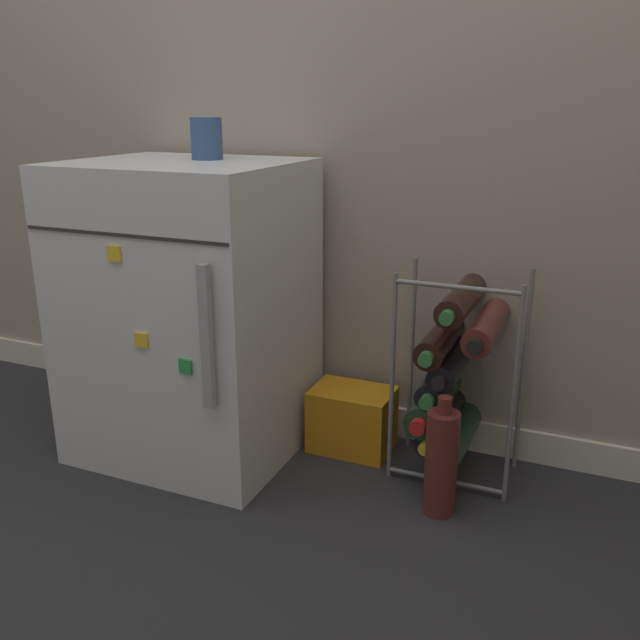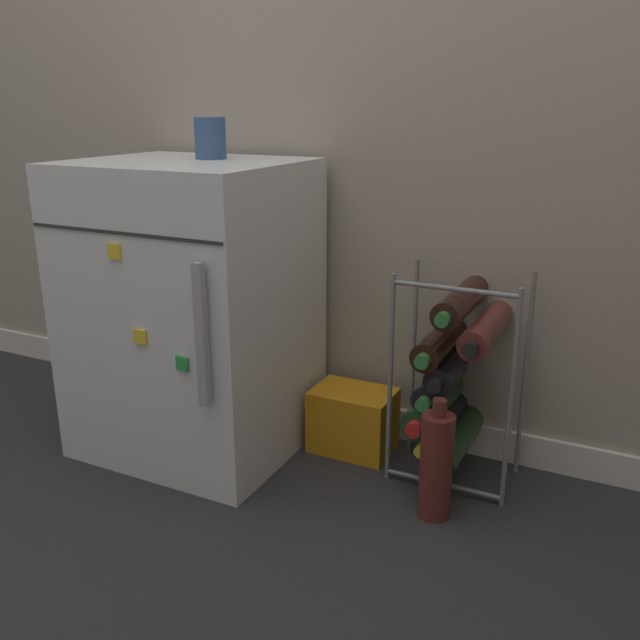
{
  "view_description": "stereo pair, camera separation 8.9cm",
  "coord_description": "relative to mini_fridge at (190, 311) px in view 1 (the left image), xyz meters",
  "views": [
    {
      "loc": [
        0.69,
        -1.2,
        0.94
      ],
      "look_at": [
        0.03,
        0.35,
        0.4
      ],
      "focal_mm": 38.0,
      "sensor_mm": 36.0,
      "label": 1
    },
    {
      "loc": [
        0.77,
        -1.16,
        0.94
      ],
      "look_at": [
        0.03,
        0.35,
        0.4
      ],
      "focal_mm": 38.0,
      "sensor_mm": 36.0,
      "label": 2
    }
  ],
  "objects": [
    {
      "name": "fridge_top_cup",
      "position": [
        0.04,
        0.07,
        0.45
      ],
      "size": [
        0.08,
        0.08,
        0.11
      ],
      "color": "#335184",
      "rests_on": "mini_fridge"
    },
    {
      "name": "mini_fridge",
      "position": [
        0.0,
        0.0,
        0.0
      ],
      "size": [
        0.57,
        0.53,
        0.8
      ],
      "color": "silver",
      "rests_on": "ground_plane"
    },
    {
      "name": "soda_box",
      "position": [
        0.42,
        0.15,
        -0.31
      ],
      "size": [
        0.22,
        0.16,
        0.18
      ],
      "color": "orange",
      "rests_on": "ground_plane"
    },
    {
      "name": "wine_rack",
      "position": [
        0.69,
        0.13,
        -0.13
      ],
      "size": [
        0.31,
        0.33,
        0.55
      ],
      "color": "slate",
      "rests_on": "ground_plane"
    },
    {
      "name": "ground_plane",
      "position": [
        0.33,
        -0.28,
        -0.4
      ],
      "size": [
        14.0,
        14.0,
        0.0
      ],
      "primitive_type": "plane",
      "color": "#28282B"
    },
    {
      "name": "loose_bottle_floor",
      "position": [
        0.72,
        -0.07,
        -0.27
      ],
      "size": [
        0.08,
        0.08,
        0.3
      ],
      "color": "#56231E",
      "rests_on": "ground_plane"
    }
  ]
}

